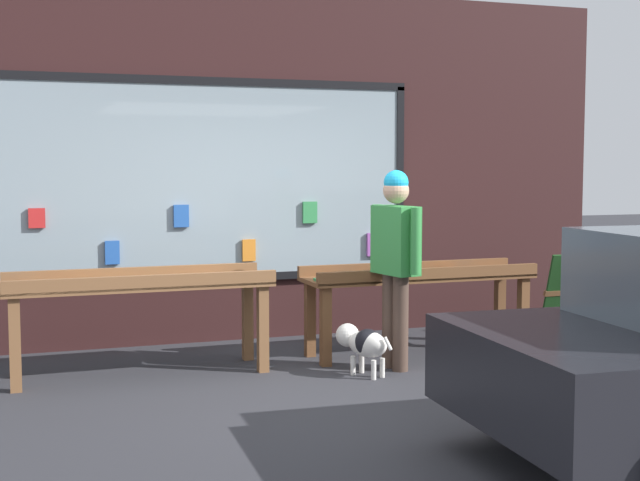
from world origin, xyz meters
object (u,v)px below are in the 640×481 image
(display_table_right, at_px, (418,283))
(person_browsing, at_px, (396,252))
(small_dog, at_px, (364,342))
(display_table_left, at_px, (139,292))
(sandwich_board_sign, at_px, (580,295))

(display_table_right, xyz_separation_m, person_browsing, (-0.48, -0.53, 0.37))
(person_browsing, relative_size, small_dog, 3.15)
(display_table_right, distance_m, small_dog, 1.14)
(display_table_left, height_order, display_table_right, display_table_left)
(person_browsing, bearing_deg, sandwich_board_sign, -83.97)
(display_table_left, distance_m, small_dog, 1.99)
(display_table_left, bearing_deg, sandwich_board_sign, 2.38)
(display_table_left, distance_m, person_browsing, 2.27)
(display_table_right, relative_size, person_browsing, 1.28)
(person_browsing, bearing_deg, display_table_right, -52.46)
(display_table_left, xyz_separation_m, sandwich_board_sign, (4.64, 0.19, -0.28))
(display_table_right, bearing_deg, person_browsing, -132.03)
(small_dog, bearing_deg, sandwich_board_sign, -99.73)
(display_table_right, height_order, sandwich_board_sign, sandwich_board_sign)
(person_browsing, distance_m, small_dog, 0.86)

